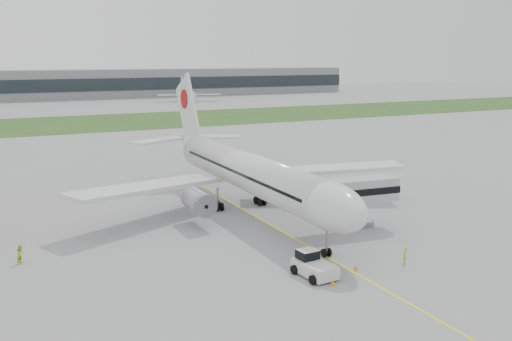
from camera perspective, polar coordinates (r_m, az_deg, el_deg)
name	(u,v)px	position (r m, az deg, el deg)	size (l,w,h in m)	color
ground	(262,220)	(72.83, 0.59, -4.99)	(600.00, 600.00, 0.00)	#949497
apron_markings	(281,231)	(68.59, 2.47, -6.04)	(70.00, 70.00, 0.04)	yellow
grass_strip	(91,123)	(186.28, -16.21, 4.59)	(600.00, 50.00, 0.02)	#29481B
terminal_building	(48,85)	(294.34, -20.07, 8.05)	(320.00, 22.30, 14.00)	gray
airliner	(246,170)	(75.74, -1.05, 0.06)	(48.13, 53.95, 17.88)	silver
pushback_tug	(313,265)	(55.10, 5.71, -9.37)	(3.36, 4.67, 2.28)	silver
jet_bridge	(340,193)	(67.70, 8.44, -2.23)	(13.98, 4.02, 6.40)	#B5B5B8
safety_cone_left	(333,283)	(53.23, 7.68, -11.07)	(0.41, 0.41, 0.56)	orange
safety_cone_right	(356,267)	(57.14, 9.96, -9.52)	(0.43, 0.43, 0.59)	orange
ground_crew_near	(405,256)	(59.78, 14.64, -8.24)	(0.60, 0.39, 1.65)	#9DE626
ground_crew_far	(21,254)	(62.50, -22.46, -7.75)	(0.93, 0.73, 1.92)	#B7E125
distant_aircraft_right	(189,102)	(265.62, -6.69, 6.86)	(28.79, 25.40, 11.01)	silver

